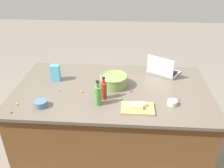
{
  "coord_description": "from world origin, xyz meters",
  "views": [
    {
      "loc": [
        -0.14,
        1.99,
        2.07
      ],
      "look_at": [
        0.0,
        0.0,
        0.95
      ],
      "focal_mm": 38.11,
      "sensor_mm": 36.0,
      "label": 1
    }
  ],
  "objects_px": {
    "bottle_olive": "(98,95)",
    "cutting_board": "(138,108)",
    "mixing_bowl_large": "(114,81)",
    "candy_bag": "(55,73)",
    "ramekin_small": "(172,103)",
    "ramekin_medium": "(41,104)",
    "laptop": "(163,70)",
    "butter_stick_left": "(139,104)",
    "butter_stick_right": "(136,107)",
    "bottle_soy": "(104,90)"
  },
  "relations": [
    {
      "from": "mixing_bowl_large",
      "to": "ramekin_small",
      "type": "distance_m",
      "value": 0.6
    },
    {
      "from": "bottle_olive",
      "to": "bottle_soy",
      "type": "bearing_deg",
      "value": -111.89
    },
    {
      "from": "bottle_soy",
      "to": "butter_stick_left",
      "type": "height_order",
      "value": "bottle_soy"
    },
    {
      "from": "bottle_olive",
      "to": "butter_stick_right",
      "type": "bearing_deg",
      "value": 167.38
    },
    {
      "from": "ramekin_small",
      "to": "candy_bag",
      "type": "xyz_separation_m",
      "value": [
        1.13,
        -0.37,
        0.06
      ]
    },
    {
      "from": "laptop",
      "to": "ramekin_medium",
      "type": "height_order",
      "value": "laptop"
    },
    {
      "from": "bottle_soy",
      "to": "candy_bag",
      "type": "bearing_deg",
      "value": -30.55
    },
    {
      "from": "butter_stick_left",
      "to": "candy_bag",
      "type": "bearing_deg",
      "value": -27.55
    },
    {
      "from": "bottle_olive",
      "to": "cutting_board",
      "type": "distance_m",
      "value": 0.35
    },
    {
      "from": "laptop",
      "to": "ramekin_medium",
      "type": "distance_m",
      "value": 1.31
    },
    {
      "from": "bottle_soy",
      "to": "cutting_board",
      "type": "distance_m",
      "value": 0.34
    },
    {
      "from": "laptop",
      "to": "cutting_board",
      "type": "relative_size",
      "value": 1.37
    },
    {
      "from": "bottle_soy",
      "to": "ramekin_medium",
      "type": "relative_size",
      "value": 1.99
    },
    {
      "from": "laptop",
      "to": "cutting_board",
      "type": "distance_m",
      "value": 0.74
    },
    {
      "from": "butter_stick_left",
      "to": "butter_stick_right",
      "type": "height_order",
      "value": "same"
    },
    {
      "from": "bottle_soy",
      "to": "ramekin_medium",
      "type": "height_order",
      "value": "bottle_soy"
    },
    {
      "from": "cutting_board",
      "to": "candy_bag",
      "type": "height_order",
      "value": "candy_bag"
    },
    {
      "from": "ramekin_small",
      "to": "mixing_bowl_large",
      "type": "bearing_deg",
      "value": -28.8
    },
    {
      "from": "bottle_olive",
      "to": "ramekin_small",
      "type": "distance_m",
      "value": 0.65
    },
    {
      "from": "candy_bag",
      "to": "bottle_soy",
      "type": "bearing_deg",
      "value": 149.45
    },
    {
      "from": "mixing_bowl_large",
      "to": "butter_stick_left",
      "type": "xyz_separation_m",
      "value": [
        -0.24,
        0.36,
        -0.03
      ]
    },
    {
      "from": "mixing_bowl_large",
      "to": "bottle_olive",
      "type": "relative_size",
      "value": 1.16
    },
    {
      "from": "bottle_olive",
      "to": "butter_stick_left",
      "type": "relative_size",
      "value": 2.11
    },
    {
      "from": "laptop",
      "to": "bottle_olive",
      "type": "bearing_deg",
      "value": 45.25
    },
    {
      "from": "cutting_board",
      "to": "butter_stick_left",
      "type": "bearing_deg",
      "value": -117.69
    },
    {
      "from": "ramekin_small",
      "to": "ramekin_medium",
      "type": "relative_size",
      "value": 0.79
    },
    {
      "from": "cutting_board",
      "to": "candy_bag",
      "type": "bearing_deg",
      "value": -29.09
    },
    {
      "from": "bottle_olive",
      "to": "cutting_board",
      "type": "bearing_deg",
      "value": 171.49
    },
    {
      "from": "butter_stick_right",
      "to": "ramekin_small",
      "type": "bearing_deg",
      "value": -160.29
    },
    {
      "from": "mixing_bowl_large",
      "to": "bottle_olive",
      "type": "xyz_separation_m",
      "value": [
        0.11,
        0.33,
        0.03
      ]
    },
    {
      "from": "cutting_board",
      "to": "butter_stick_right",
      "type": "bearing_deg",
      "value": 60.71
    },
    {
      "from": "mixing_bowl_large",
      "to": "cutting_board",
      "type": "distance_m",
      "value": 0.45
    },
    {
      "from": "bottle_olive",
      "to": "cutting_board",
      "type": "relative_size",
      "value": 0.83
    },
    {
      "from": "butter_stick_right",
      "to": "candy_bag",
      "type": "relative_size",
      "value": 0.65
    },
    {
      "from": "laptop",
      "to": "ramekin_small",
      "type": "distance_m",
      "value": 0.59
    },
    {
      "from": "bottle_soy",
      "to": "cutting_board",
      "type": "bearing_deg",
      "value": 153.55
    },
    {
      "from": "candy_bag",
      "to": "laptop",
      "type": "bearing_deg",
      "value": -168.75
    },
    {
      "from": "butter_stick_right",
      "to": "butter_stick_left",
      "type": "bearing_deg",
      "value": -118.5
    },
    {
      "from": "ramekin_medium",
      "to": "cutting_board",
      "type": "bearing_deg",
      "value": -178.98
    },
    {
      "from": "mixing_bowl_large",
      "to": "bottle_soy",
      "type": "distance_m",
      "value": 0.24
    },
    {
      "from": "cutting_board",
      "to": "butter_stick_left",
      "type": "xyz_separation_m",
      "value": [
        -0.01,
        -0.02,
        0.03
      ]
    },
    {
      "from": "mixing_bowl_large",
      "to": "ramekin_medium",
      "type": "distance_m",
      "value": 0.72
    },
    {
      "from": "butter_stick_left",
      "to": "butter_stick_right",
      "type": "relative_size",
      "value": 1.0
    },
    {
      "from": "ramekin_small",
      "to": "candy_bag",
      "type": "height_order",
      "value": "candy_bag"
    },
    {
      "from": "bottle_olive",
      "to": "candy_bag",
      "type": "relative_size",
      "value": 1.37
    },
    {
      "from": "cutting_board",
      "to": "candy_bag",
      "type": "relative_size",
      "value": 1.64
    },
    {
      "from": "candy_bag",
      "to": "cutting_board",
      "type": "bearing_deg",
      "value": 150.91
    },
    {
      "from": "butter_stick_left",
      "to": "ramekin_small",
      "type": "relative_size",
      "value": 1.29
    },
    {
      "from": "cutting_board",
      "to": "butter_stick_left",
      "type": "relative_size",
      "value": 2.53
    },
    {
      "from": "mixing_bowl_large",
      "to": "candy_bag",
      "type": "bearing_deg",
      "value": -7.46
    }
  ]
}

